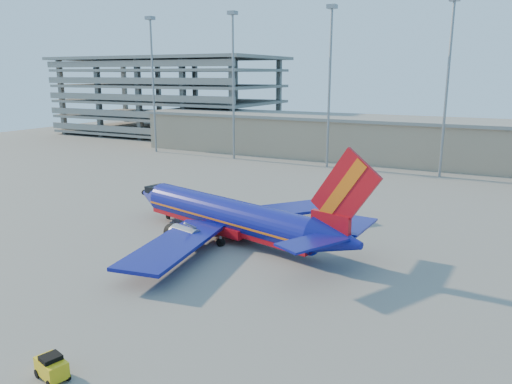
% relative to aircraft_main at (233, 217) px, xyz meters
% --- Properties ---
extents(ground, '(220.00, 220.00, 0.00)m').
position_rel_aircraft_main_xyz_m(ground, '(-0.41, -1.64, -2.36)').
color(ground, slate).
rests_on(ground, ground).
extents(terminal_building, '(122.00, 16.00, 8.50)m').
position_rel_aircraft_main_xyz_m(terminal_building, '(9.59, 56.36, 1.95)').
color(terminal_building, '#9D886C').
rests_on(terminal_building, ground).
extents(parking_garage, '(62.00, 32.00, 21.40)m').
position_rel_aircraft_main_xyz_m(parking_garage, '(-62.41, 72.41, 9.37)').
color(parking_garage, slate).
rests_on(parking_garage, ground).
extents(light_mast_row, '(101.60, 1.60, 28.65)m').
position_rel_aircraft_main_xyz_m(light_mast_row, '(4.59, 44.36, 15.19)').
color(light_mast_row, gray).
rests_on(light_mast_row, ground).
extents(aircraft_main, '(32.01, 30.38, 11.06)m').
position_rel_aircraft_main_xyz_m(aircraft_main, '(0.00, 0.00, 0.00)').
color(aircraft_main, navy).
rests_on(aircraft_main, ground).
extents(baggage_tug, '(2.30, 1.74, 1.47)m').
position_rel_aircraft_main_xyz_m(baggage_tug, '(3.22, -26.17, -1.60)').
color(baggage_tug, yellow).
rests_on(baggage_tug, ground).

